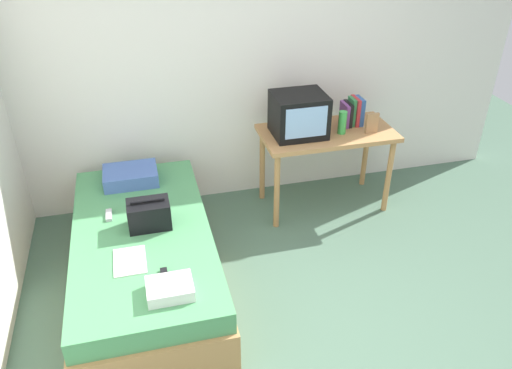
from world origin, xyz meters
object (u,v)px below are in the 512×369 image
(handbag, at_px, (149,214))
(book_row, at_px, (352,112))
(remote_dark, at_px, (165,277))
(remote_silver, at_px, (109,215))
(desk, at_px, (327,141))
(pillow, at_px, (131,176))
(tv, at_px, (299,115))
(picture_frame, at_px, (372,123))
(magazine, at_px, (130,261))
(folded_towel, at_px, (170,289))
(bed, at_px, (145,256))
(water_bottle, at_px, (342,122))

(handbag, bearing_deg, book_row, 21.39)
(remote_dark, distance_m, remote_silver, 0.86)
(desk, xyz_separation_m, pillow, (-1.70, 0.03, -0.12))
(tv, relative_size, book_row, 1.78)
(book_row, relative_size, picture_frame, 1.39)
(remote_dark, bearing_deg, magazine, 133.52)
(picture_frame, xyz_separation_m, handbag, (-1.95, -0.52, -0.27))
(remote_dark, bearing_deg, folded_towel, -82.51)
(picture_frame, bearing_deg, magazine, -157.08)
(remote_silver, bearing_deg, folded_towel, -69.30)
(bed, distance_m, tv, 1.71)
(handbag, relative_size, remote_silver, 2.08)
(magazine, relative_size, remote_silver, 2.01)
(water_bottle, bearing_deg, remote_silver, -169.31)
(water_bottle, relative_size, picture_frame, 1.12)
(bed, xyz_separation_m, remote_silver, (-0.22, 0.24, 0.25))
(water_bottle, distance_m, handbag, 1.81)
(magazine, bearing_deg, remote_dark, -46.48)
(picture_frame, relative_size, magazine, 0.61)
(tv, relative_size, picture_frame, 2.47)
(water_bottle, xyz_separation_m, book_row, (0.16, 0.15, 0.02))
(water_bottle, bearing_deg, picture_frame, -12.11)
(handbag, xyz_separation_m, remote_silver, (-0.29, 0.20, -0.09))
(desk, xyz_separation_m, book_row, (0.26, 0.08, 0.21))
(picture_frame, height_order, handbag, picture_frame)
(picture_frame, relative_size, folded_towel, 0.64)
(tv, relative_size, handbag, 1.47)
(picture_frame, relative_size, handbag, 0.59)
(remote_silver, bearing_deg, bed, -46.86)
(desk, distance_m, folded_towel, 2.07)
(book_row, xyz_separation_m, remote_silver, (-2.15, -0.53, -0.38))
(remote_silver, bearing_deg, picture_frame, 8.16)
(bed, xyz_separation_m, magazine, (-0.09, -0.33, 0.25))
(remote_dark, bearing_deg, book_row, 36.03)
(desk, bearing_deg, pillow, 179.13)
(water_bottle, height_order, handbag, water_bottle)
(bed, distance_m, remote_dark, 0.62)
(desk, relative_size, tv, 2.64)
(desk, distance_m, magazine, 2.04)
(desk, relative_size, pillow, 2.66)
(picture_frame, distance_m, magazine, 2.32)
(bed, distance_m, remote_silver, 0.41)
(magazine, bearing_deg, folded_towel, -58.49)
(bed, height_order, desk, desk)
(pillow, bearing_deg, tv, -0.89)
(book_row, relative_size, remote_dark, 1.58)
(handbag, height_order, remote_silver, handbag)
(tv, height_order, folded_towel, tv)
(remote_dark, height_order, remote_silver, same)
(folded_towel, bearing_deg, magazine, 121.51)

